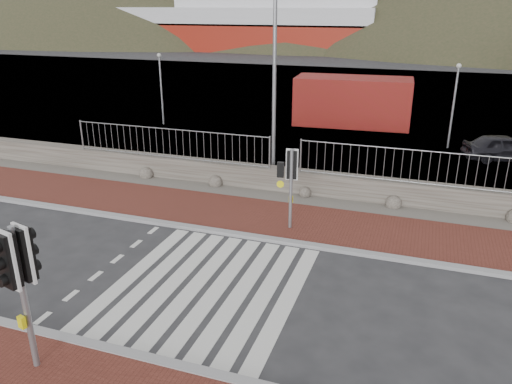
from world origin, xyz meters
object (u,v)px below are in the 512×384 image
at_px(ferry, 240,13).
at_px(car_a, 504,148).
at_px(traffic_signal_far, 290,172).
at_px(streetlight, 278,64).
at_px(shipping_container, 352,101).
at_px(traffic_signal_near, 19,269).

xyz_separation_m(ferry, car_a, (32.97, -53.45, -4.76)).
bearing_deg(traffic_signal_far, car_a, -133.57).
bearing_deg(ferry, traffic_signal_far, -68.09).
relative_size(traffic_signal_far, car_a, 0.75).
relative_size(streetlight, car_a, 2.35).
bearing_deg(car_a, shipping_container, 39.51).
bearing_deg(shipping_container, traffic_signal_far, -91.89).
height_order(ferry, traffic_signal_near, ferry).
bearing_deg(car_a, ferry, 14.37).
bearing_deg(ferry, traffic_signal_near, -72.43).
relative_size(traffic_signal_near, traffic_signal_far, 1.16).
xyz_separation_m(ferry, streetlight, (24.05, -59.76, -0.71)).
height_order(ferry, streetlight, ferry).
xyz_separation_m(traffic_signal_far, shipping_container, (-0.44, 15.51, -0.54)).
height_order(ferry, traffic_signal_far, ferry).
relative_size(ferry, streetlight, 6.04).
distance_m(traffic_signal_near, traffic_signal_far, 8.42).
height_order(traffic_signal_near, traffic_signal_far, traffic_signal_near).
bearing_deg(traffic_signal_near, streetlight, 97.92).
relative_size(shipping_container, car_a, 1.88).
height_order(traffic_signal_near, shipping_container, traffic_signal_near).
bearing_deg(car_a, streetlight, 107.98).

